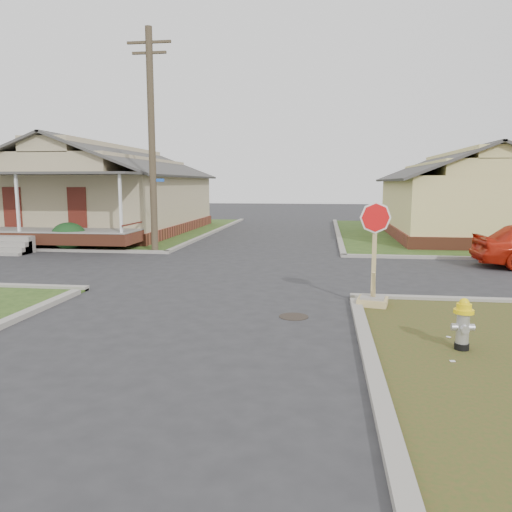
# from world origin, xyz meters

# --- Properties ---
(ground) EXTENTS (120.00, 120.00, 0.00)m
(ground) POSITION_xyz_m (0.00, 0.00, 0.00)
(ground) COLOR #28272A
(ground) RESTS_ON ground
(verge_far_left) EXTENTS (19.00, 19.00, 0.05)m
(verge_far_left) POSITION_xyz_m (-13.00, 18.00, 0.03)
(verge_far_left) COLOR #294418
(verge_far_left) RESTS_ON ground
(curbs) EXTENTS (80.00, 40.00, 0.12)m
(curbs) POSITION_xyz_m (0.00, 5.00, 0.00)
(curbs) COLOR gray
(curbs) RESTS_ON ground
(manhole) EXTENTS (0.64, 0.64, 0.01)m
(manhole) POSITION_xyz_m (2.20, -0.50, 0.01)
(manhole) COLOR black
(manhole) RESTS_ON ground
(corner_house) EXTENTS (10.10, 15.50, 5.30)m
(corner_house) POSITION_xyz_m (-10.00, 16.68, 2.28)
(corner_house) COLOR brown
(corner_house) RESTS_ON ground
(side_house_yellow) EXTENTS (7.60, 11.60, 4.70)m
(side_house_yellow) POSITION_xyz_m (10.00, 16.50, 2.19)
(side_house_yellow) COLOR brown
(side_house_yellow) RESTS_ON ground
(utility_pole) EXTENTS (1.80, 0.28, 9.00)m
(utility_pole) POSITION_xyz_m (-4.20, 8.90, 4.66)
(utility_pole) COLOR #3A2E21
(utility_pole) RESTS_ON ground
(fire_hydrant) EXTENTS (0.34, 0.34, 0.90)m
(fire_hydrant) POSITION_xyz_m (5.20, -2.39, 0.54)
(fire_hydrant) COLOR black
(fire_hydrant) RESTS_ON ground
(stop_sign) EXTENTS (0.69, 0.67, 2.42)m
(stop_sign) POSITION_xyz_m (3.98, 0.62, 0.57)
(stop_sign) COLOR tan
(stop_sign) RESTS_ON ground
(hedge_right) EXTENTS (1.49, 1.22, 1.14)m
(hedge_right) POSITION_xyz_m (-8.07, 8.98, 0.62)
(hedge_right) COLOR black
(hedge_right) RESTS_ON verge_far_left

